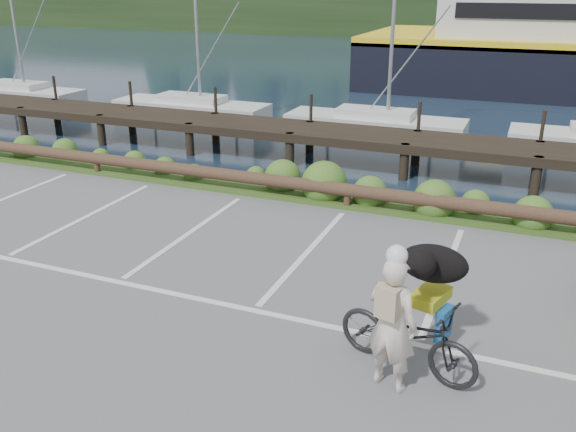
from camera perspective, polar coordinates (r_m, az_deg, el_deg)
name	(u,v)px	position (r m, az deg, el deg)	size (l,w,h in m)	color
ground	(265,299)	(10.09, -2.19, -7.80)	(72.00, 72.00, 0.00)	#575759
harbor_backdrop	(520,22)	(86.69, 20.85, 16.63)	(170.00, 160.00, 30.00)	#172537
vegetation_strip	(356,197)	(14.64, 6.34, 1.76)	(34.00, 1.60, 0.10)	#3D5B21
log_rail	(347,209)	(14.03, 5.54, 0.69)	(32.00, 0.30, 0.60)	#443021
bicycle	(407,335)	(8.33, 11.10, -10.83)	(0.70, 1.99, 1.05)	black
cyclist	(392,324)	(7.77, 9.71, -9.91)	(0.66, 0.44, 1.82)	beige
dog	(434,264)	(8.47, 13.47, -4.35)	(0.93, 0.46, 0.54)	black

